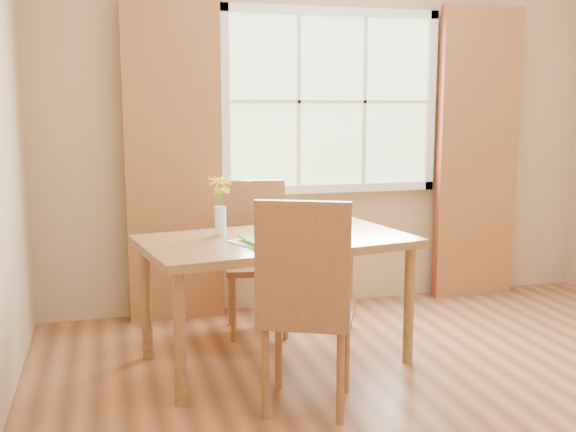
% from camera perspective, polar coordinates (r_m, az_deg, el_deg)
% --- Properties ---
extents(room, '(4.24, 3.84, 2.74)m').
position_cam_1_polar(room, '(3.23, 14.45, 6.88)').
color(room, brown).
rests_on(room, ground).
extents(window, '(1.62, 0.06, 1.32)m').
position_cam_1_polar(window, '(4.95, 3.68, 9.64)').
color(window, '#B1D6A1').
rests_on(window, room).
extents(curtain_left, '(0.65, 0.08, 2.20)m').
position_cam_1_polar(curtain_left, '(4.63, -9.65, 4.59)').
color(curtain_left, maroon).
rests_on(curtain_left, room).
extents(curtain_right, '(0.65, 0.08, 2.20)m').
position_cam_1_polar(curtain_right, '(5.36, 15.73, 5.00)').
color(curtain_right, maroon).
rests_on(curtain_right, room).
extents(dining_table, '(1.62, 1.09, 0.73)m').
position_cam_1_polar(dining_table, '(3.84, -0.98, -2.93)').
color(dining_table, olive).
rests_on(dining_table, room).
extents(chair_near, '(0.58, 0.58, 1.05)m').
position_cam_1_polar(chair_near, '(3.19, 1.47, -6.95)').
color(chair_near, brown).
rests_on(chair_near, room).
extents(chair_far, '(0.46, 0.46, 0.98)m').
position_cam_1_polar(chair_far, '(4.45, -2.74, -2.81)').
color(chair_far, brown).
rests_on(chair_far, room).
extents(placemat, '(0.55, 0.49, 0.01)m').
position_cam_1_polar(placemat, '(3.72, -1.05, -2.09)').
color(placemat, beige).
rests_on(placemat, dining_table).
extents(plate, '(0.30, 0.30, 0.01)m').
position_cam_1_polar(plate, '(3.68, -1.62, -2.08)').
color(plate, '#59CA32').
rests_on(plate, placemat).
extents(croissant_sandwich, '(0.17, 0.12, 0.12)m').
position_cam_1_polar(croissant_sandwich, '(3.67, -1.53, -1.07)').
color(croissant_sandwich, '#E9B64F').
rests_on(croissant_sandwich, plate).
extents(water_glass, '(0.08, 0.08, 0.12)m').
position_cam_1_polar(water_glass, '(3.82, 3.01, -0.96)').
color(water_glass, silver).
rests_on(water_glass, dining_table).
extents(flower_vase, '(0.14, 0.14, 0.34)m').
position_cam_1_polar(flower_vase, '(3.88, -5.75, 1.35)').
color(flower_vase, silver).
rests_on(flower_vase, dining_table).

